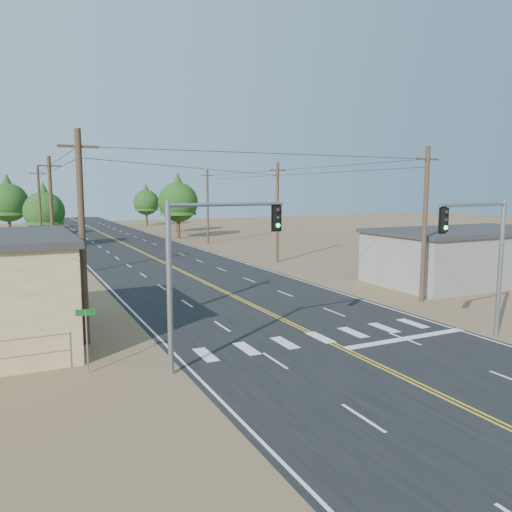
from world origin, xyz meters
TOP-DOWN VIEW (x-y plane):
  - ground at (0.00, 0.00)m, footprint 220.00×220.00m
  - road at (0.00, 30.00)m, footprint 15.00×200.00m
  - building_right at (19.00, 16.00)m, footprint 15.00×8.00m
  - utility_pole_left_near at (-10.50, 12.00)m, footprint 1.80×0.30m
  - utility_pole_left_mid at (-10.50, 32.00)m, footprint 1.80×0.30m
  - utility_pole_left_far at (-10.50, 52.00)m, footprint 1.80×0.30m
  - utility_pole_right_near at (10.50, 12.00)m, footprint 1.80×0.30m
  - utility_pole_right_mid at (10.50, 32.00)m, footprint 1.80×0.30m
  - utility_pole_right_far at (10.50, 52.00)m, footprint 1.80×0.30m
  - signal_mast_left at (-6.47, 6.65)m, footprint 5.42×0.84m
  - signal_mast_right at (6.56, 4.12)m, footprint 5.12×1.12m
  - street_sign at (-10.96, 8.00)m, footprint 0.76×0.21m
  - tree_left_near at (-9.85, 55.90)m, footprint 4.99×4.99m
  - tree_left_mid at (-14.00, 72.52)m, footprint 5.88×5.88m
  - tree_left_far at (-10.00, 88.19)m, footprint 3.60×3.60m
  - tree_right_near at (9.00, 60.63)m, footprint 5.94×5.94m
  - tree_right_mid at (12.15, 72.06)m, footprint 4.95×4.95m
  - tree_right_far at (11.29, 90.20)m, footprint 5.18×5.18m

SIDE VIEW (x-z plane):
  - ground at x=0.00m, z-range 0.00..0.00m
  - road at x=0.00m, z-range 0.00..0.02m
  - street_sign at x=-10.96m, z-range 0.44..3.05m
  - building_right at x=19.00m, z-range 0.00..4.00m
  - tree_left_far at x=-10.00m, z-range 0.67..6.66m
  - signal_mast_right at x=6.56m, z-range 1.16..7.93m
  - signal_mast_left at x=-6.47m, z-range 1.19..8.04m
  - tree_right_mid at x=12.15m, z-range 0.92..9.17m
  - tree_left_near at x=-9.85m, z-range 0.93..9.24m
  - utility_pole_left_near at x=-10.50m, z-range 0.12..10.12m
  - utility_pole_left_mid at x=-10.50m, z-range 0.12..10.12m
  - utility_pole_left_far at x=-10.50m, z-range 0.12..10.12m
  - utility_pole_right_near at x=10.50m, z-range 0.12..10.12m
  - utility_pole_right_mid at x=10.50m, z-range 0.12..10.12m
  - utility_pole_right_far at x=10.50m, z-range 0.12..10.12m
  - tree_right_far at x=11.29m, z-range 0.96..9.59m
  - tree_left_mid at x=-14.00m, z-range 1.09..10.89m
  - tree_right_near at x=9.00m, z-range 1.11..11.02m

